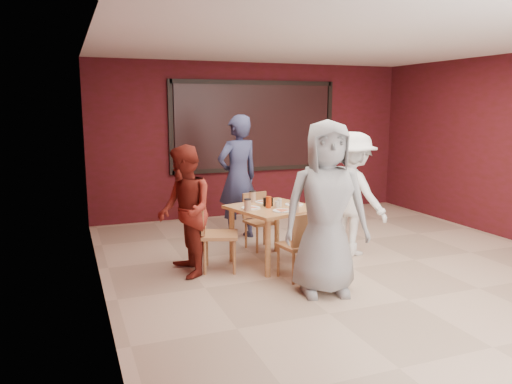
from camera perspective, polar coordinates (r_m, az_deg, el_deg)
name	(u,v)px	position (r m, az deg, el deg)	size (l,w,h in m)	color
floor	(352,268)	(6.49, 10.93, -8.55)	(7.00, 7.00, 0.00)	tan
window_blinds	(255,126)	(9.27, -0.13, 7.52)	(3.00, 0.02, 1.50)	black
dining_table	(273,214)	(6.41, 1.93, -2.48)	(1.18, 1.18, 0.90)	tan
chair_front	(301,242)	(5.86, 5.12, -5.71)	(0.45, 0.45, 0.81)	#B16F45
chair_back	(258,217)	(7.15, 0.27, -2.90)	(0.45, 0.45, 0.80)	#B16F45
chair_left	(214,230)	(6.20, -4.88, -4.34)	(0.56, 0.56, 0.91)	#B16F45
chair_right	(322,223)	(6.74, 7.55, -3.53)	(0.47, 0.47, 0.85)	#B16F45
diner_front	(326,208)	(5.40, 8.02, -1.85)	(0.92, 0.60, 1.89)	gray
diner_back	(238,177)	(7.59, -2.08, 1.67)	(0.69, 0.45, 1.90)	#323558
diner_left	(185,211)	(5.99, -8.15, -2.20)	(0.77, 0.60, 1.58)	maroon
diner_right	(352,194)	(6.92, 10.95, -0.22)	(1.09, 0.62, 1.68)	white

